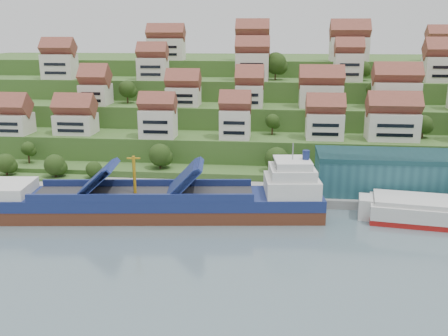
# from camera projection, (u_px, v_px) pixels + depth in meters

# --- Properties ---
(ground) EXTENTS (300.00, 300.00, 0.00)m
(ground) POSITION_uv_depth(u_px,v_px,m) (225.00, 217.00, 115.83)
(ground) COLOR slate
(ground) RESTS_ON ground
(quay) EXTENTS (180.00, 14.00, 2.20)m
(quay) POSITION_uv_depth(u_px,v_px,m) (308.00, 195.00, 127.91)
(quay) COLOR gray
(quay) RESTS_ON ground
(pebble_beach) EXTENTS (45.00, 20.00, 1.00)m
(pebble_beach) POSITION_uv_depth(u_px,v_px,m) (14.00, 191.00, 133.07)
(pebble_beach) COLOR gray
(pebble_beach) RESTS_ON ground
(hillside) EXTENTS (260.00, 128.00, 31.00)m
(hillside) POSITION_uv_depth(u_px,v_px,m) (250.00, 107.00, 212.36)
(hillside) COLOR #2D4C1E
(hillside) RESTS_ON ground
(hillside_village) EXTENTS (151.28, 63.48, 29.27)m
(hillside_village) POSITION_uv_depth(u_px,v_px,m) (277.00, 86.00, 166.02)
(hillside_village) COLOR beige
(hillside_village) RESTS_ON ground
(hillside_trees) EXTENTS (145.76, 62.33, 31.66)m
(hillside_trees) POSITION_uv_depth(u_px,v_px,m) (226.00, 113.00, 155.34)
(hillside_trees) COLOR #274115
(hillside_trees) RESTS_ON ground
(warehouse) EXTENTS (60.00, 15.00, 10.00)m
(warehouse) POSITION_uv_depth(u_px,v_px,m) (438.00, 174.00, 124.99)
(warehouse) COLOR #21525B
(warehouse) RESTS_ON quay
(flagpole) EXTENTS (1.28, 0.16, 8.00)m
(flagpole) POSITION_uv_depth(u_px,v_px,m) (303.00, 179.00, 121.78)
(flagpole) COLOR gray
(flagpole) RESTS_ON quay
(beach_huts) EXTENTS (14.40, 3.70, 2.20)m
(beach_huts) POSITION_uv_depth(u_px,v_px,m) (3.00, 187.00, 131.65)
(beach_huts) COLOR white
(beach_huts) RESTS_ON pebble_beach
(cargo_ship) EXTENTS (78.90, 20.58, 17.31)m
(cargo_ship) POSITION_uv_depth(u_px,v_px,m) (162.00, 203.00, 115.46)
(cargo_ship) COLOR #522919
(cargo_ship) RESTS_ON ground
(second_ship) EXTENTS (31.71, 15.51, 8.82)m
(second_ship) POSITION_uv_depth(u_px,v_px,m) (443.00, 212.00, 111.40)
(second_ship) COLOR maroon
(second_ship) RESTS_ON ground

